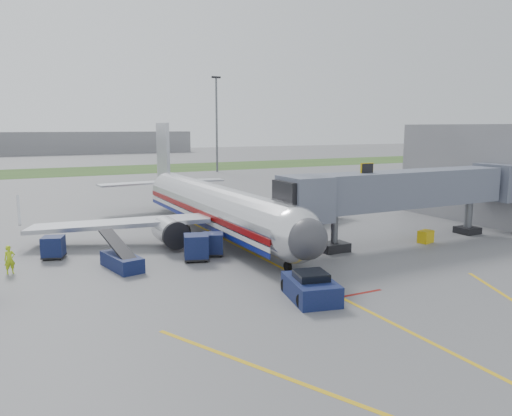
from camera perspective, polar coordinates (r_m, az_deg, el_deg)
name	(u,v)px	position (r m, az deg, el deg)	size (l,w,h in m)	color
ground	(303,279)	(32.80, 5.43, -8.04)	(400.00, 400.00, 0.00)	#565659
grass_strip	(88,171)	(118.03, -18.63, 4.04)	(300.00, 25.00, 0.01)	#2D4C1E
apron_markings	(380,317)	(27.20, 13.96, -11.98)	(21.52, 50.00, 0.01)	gold
airliner	(214,206)	(45.50, -4.81, 0.26)	(32.10, 35.67, 10.25)	silver
jet_bridge	(402,190)	(43.55, 16.40, 1.94)	(25.30, 4.00, 6.90)	slate
terminal	(491,171)	(59.52, 25.23, 3.81)	(10.00, 16.00, 10.00)	slate
light_mast_right	(217,122)	(109.71, -4.52, 9.77)	(2.00, 0.44, 20.40)	#595B60
distant_terminal	(23,143)	(196.62, -25.05, 6.72)	(120.00, 14.00, 8.00)	slate
pushback_tug	(311,288)	(28.91, 6.29, -9.05)	(3.15, 4.30, 1.62)	#0C1B39
baggage_cart_a	(213,244)	(38.31, -4.96, -4.14)	(2.09, 2.09, 1.72)	#0C1B39
baggage_cart_b	(53,247)	(40.26, -22.15, -4.18)	(1.97, 1.97, 1.67)	#0C1B39
baggage_cart_c	(196,247)	(37.01, -6.86, -4.49)	(2.23, 2.23, 1.93)	#0C1B39
belt_loader	(122,260)	(35.95, -15.11, -5.81)	(2.34, 5.00, 2.36)	#0C1B39
ground_power_cart	(426,237)	(44.80, 18.82, -3.12)	(1.49, 1.18, 1.05)	#C3A00B
ramp_worker	(10,260)	(37.31, -26.33, -5.32)	(0.70, 0.46, 1.93)	#AED318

